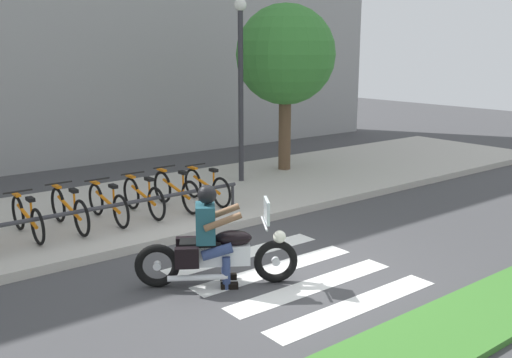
# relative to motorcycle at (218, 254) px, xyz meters

# --- Properties ---
(ground_plane) EXTENTS (48.00, 48.00, 0.00)m
(ground_plane) POSITION_rel_motorcycle_xyz_m (0.91, -0.05, -0.45)
(ground_plane) COLOR #424244
(grass_median) EXTENTS (24.00, 1.10, 0.08)m
(grass_median) POSITION_rel_motorcycle_xyz_m (0.91, -2.82, -0.41)
(grass_median) COLOR #3D7A2D
(grass_median) RESTS_ON ground
(sidewalk) EXTENTS (24.00, 4.40, 0.15)m
(sidewalk) POSITION_rel_motorcycle_xyz_m (0.91, 4.03, -0.38)
(sidewalk) COLOR #B7B2A8
(sidewalk) RESTS_ON ground
(crosswalk_stripe_0) EXTENTS (2.80, 0.40, 0.01)m
(crosswalk_stripe_0) POSITION_rel_motorcycle_xyz_m (1.00, -1.65, -0.45)
(crosswalk_stripe_0) COLOR white
(crosswalk_stripe_0) RESTS_ON ground
(crosswalk_stripe_1) EXTENTS (2.80, 0.40, 0.01)m
(crosswalk_stripe_1) POSITION_rel_motorcycle_xyz_m (1.00, -0.85, -0.45)
(crosswalk_stripe_1) COLOR white
(crosswalk_stripe_1) RESTS_ON ground
(crosswalk_stripe_2) EXTENTS (2.80, 0.40, 0.01)m
(crosswalk_stripe_2) POSITION_rel_motorcycle_xyz_m (1.00, -0.05, -0.45)
(crosswalk_stripe_2) COLOR white
(crosswalk_stripe_2) RESTS_ON ground
(crosswalk_stripe_3) EXTENTS (2.80, 0.40, 0.01)m
(crosswalk_stripe_3) POSITION_rel_motorcycle_xyz_m (1.00, 0.75, -0.45)
(crosswalk_stripe_3) COLOR white
(crosswalk_stripe_3) RESTS_ON ground
(motorcycle) EXTENTS (1.97, 1.30, 1.21)m
(motorcycle) POSITION_rel_motorcycle_xyz_m (0.00, 0.00, 0.00)
(motorcycle) COLOR black
(motorcycle) RESTS_ON ground
(rider) EXTENTS (0.77, 0.73, 1.43)m
(rider) POSITION_rel_motorcycle_xyz_m (-0.06, 0.05, 0.36)
(rider) COLOR #1E4C59
(rider) RESTS_ON ground
(bicycle_1) EXTENTS (0.48, 1.60, 0.73)m
(bicycle_1) POSITION_rel_motorcycle_xyz_m (-1.57, 3.27, 0.03)
(bicycle_1) COLOR black
(bicycle_1) RESTS_ON sidewalk
(bicycle_2) EXTENTS (0.48, 1.70, 0.77)m
(bicycle_2) POSITION_rel_motorcycle_xyz_m (-0.86, 3.26, 0.05)
(bicycle_2) COLOR black
(bicycle_2) RESTS_ON sidewalk
(bicycle_3) EXTENTS (0.48, 1.65, 0.74)m
(bicycle_3) POSITION_rel_motorcycle_xyz_m (-0.16, 3.27, 0.03)
(bicycle_3) COLOR black
(bicycle_3) RESTS_ON sidewalk
(bicycle_4) EXTENTS (0.48, 1.61, 0.76)m
(bicycle_4) POSITION_rel_motorcycle_xyz_m (0.55, 3.26, 0.04)
(bicycle_4) COLOR black
(bicycle_4) RESTS_ON sidewalk
(bicycle_5) EXTENTS (0.48, 1.73, 0.79)m
(bicycle_5) POSITION_rel_motorcycle_xyz_m (1.25, 3.26, 0.06)
(bicycle_5) COLOR black
(bicycle_5) RESTS_ON sidewalk
(bicycle_6) EXTENTS (0.48, 1.64, 0.75)m
(bicycle_6) POSITION_rel_motorcycle_xyz_m (1.96, 3.27, 0.04)
(bicycle_6) COLOR black
(bicycle_6) RESTS_ON sidewalk
(bike_rack) EXTENTS (4.83, 0.07, 0.49)m
(bike_rack) POSITION_rel_motorcycle_xyz_m (-0.16, 2.71, 0.12)
(bike_rack) COLOR #333338
(bike_rack) RESTS_ON sidewalk
(street_lamp) EXTENTS (0.28, 0.28, 4.30)m
(street_lamp) POSITION_rel_motorcycle_xyz_m (3.70, 4.43, 2.15)
(street_lamp) COLOR #2D2D33
(street_lamp) RESTS_ON ground
(tree_near_rack) EXTENTS (2.49, 2.49, 4.31)m
(tree_near_rack) POSITION_rel_motorcycle_xyz_m (5.39, 4.83, 2.58)
(tree_near_rack) COLOR brown
(tree_near_rack) RESTS_ON ground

